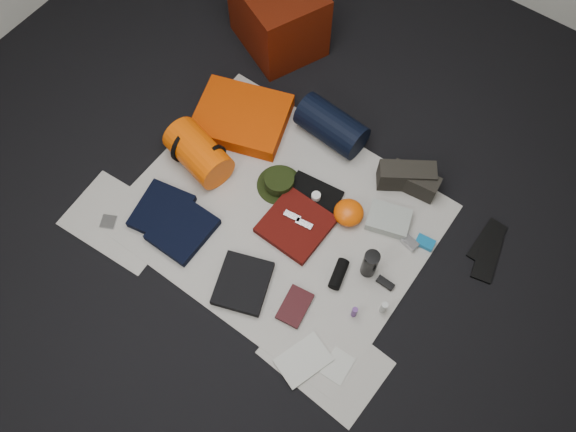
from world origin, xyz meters
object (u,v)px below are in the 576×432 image
Objects in this scene: stuff_sack at (199,153)px; water_bottle at (370,264)px; navy_duffel at (332,126)px; compact_camera at (410,243)px; sleeping_pad at (242,117)px; paperback_book at (295,306)px; red_cabinet at (279,16)px.

water_bottle is at bearing 0.44° from stuff_sack.
navy_duffel reaches higher than water_bottle.
water_bottle is 2.29× the size of compact_camera.
navy_duffel is at bearing 167.77° from compact_camera.
compact_camera is at bearing -19.75° from navy_duffel.
sleeping_pad is at bearing 87.73° from stuff_sack.
navy_duffel is 1.08m from paperback_book.
red_cabinet is 1.67m from water_bottle.
sleeping_pad is 1.20m from paperback_book.
stuff_sack is 0.93× the size of navy_duffel.
paperback_book is (0.44, -0.98, -0.09)m from navy_duffel.
navy_duffel is (0.49, 0.23, 0.06)m from sleeping_pad.
red_cabinet reaches higher than compact_camera.
stuff_sack is 4.24× the size of compact_camera.
water_bottle is at bearing -38.54° from navy_duffel.
water_bottle is 0.29m from compact_camera.
navy_duffel reaches higher than sleeping_pad.
red_cabinet reaches higher than stuff_sack.
water_bottle is at bearing -99.38° from compact_camera.
red_cabinet is 1.04m from stuff_sack.
navy_duffel is (0.69, -0.42, -0.11)m from red_cabinet.
compact_camera is (1.24, 0.27, -0.09)m from stuff_sack.
red_cabinet is 2.66× the size of paperback_book.
navy_duffel is 0.87m from water_bottle.
sleeping_pad is (0.20, -0.65, -0.17)m from red_cabinet.
red_cabinet is at bearing 100.37° from stuff_sack.
red_cabinet is at bearing 107.18° from sleeping_pad.
sleeping_pad is 2.67× the size of paperback_book.
water_bottle is at bearing 54.79° from paperback_book.
navy_duffel is 2.05× the size of paperback_book.
red_cabinet is 1.30× the size of navy_duffel.
sleeping_pad is at bearing -172.87° from compact_camera.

